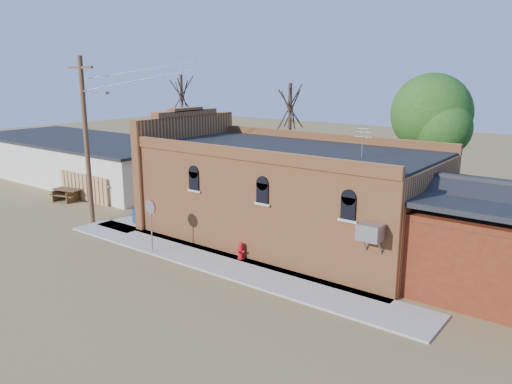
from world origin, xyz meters
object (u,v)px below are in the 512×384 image
Objects in this scene: brick_bar at (283,193)px; trash_barrel at (137,216)px; utility_pole at (87,137)px; picnic_table at (68,193)px; stop_sign at (151,212)px; fire_hydrant at (241,251)px.

brick_bar is 21.51× the size of trash_barrel.
picnic_table is (-5.61, 2.00, -4.26)m from utility_pole.
stop_sign is (6.28, -1.20, -2.78)m from utility_pole.
utility_pole is 11.80× the size of trash_barrel.
brick_bar is 8.49m from trash_barrel.
brick_bar is at bearing 20.58° from trash_barrel.
trash_barrel is at bearing 172.72° from stop_sign.
stop_sign is at bearing -122.53° from brick_bar.
utility_pole is 4.96m from trash_barrel.
brick_bar reaches higher than trash_barrel.
trash_barrel reaches higher than fire_hydrant.
brick_bar is at bearing 97.43° from fire_hydrant.
brick_bar is at bearing -4.08° from picnic_table.
stop_sign reaches higher than trash_barrel.
trash_barrel is at bearing 34.19° from utility_pole.
fire_hydrant is 0.99× the size of trash_barrel.
picnic_table is (-7.65, 0.62, 0.05)m from trash_barrel.
fire_hydrant is (0.31, -3.70, -1.89)m from brick_bar.
picnic_table is at bearing 160.37° from utility_pole.
fire_hydrant is 0.35× the size of picnic_table.
fire_hydrant is 8.09m from trash_barrel.
picnic_table is at bearing 175.39° from trash_barrel.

